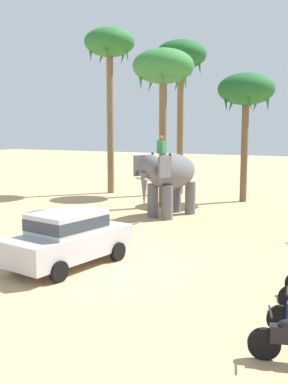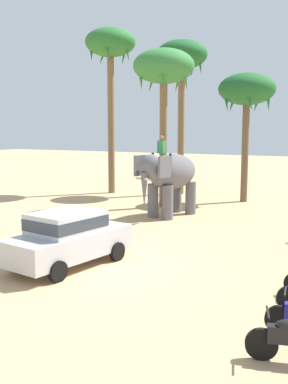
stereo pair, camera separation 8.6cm
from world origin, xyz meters
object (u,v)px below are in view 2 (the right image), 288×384
Objects in this scene: palm_tree_near_hut at (182,60)px; elephant_with_mahout at (169,175)px; palm_tree_behind_elephant at (110,49)px; palm_tree_far_back at (247,92)px; palm_tree_left_of_road at (164,71)px; car_sedan_foreground at (68,236)px.

elephant_with_mahout is at bearing -70.79° from palm_tree_near_hut.
palm_tree_far_back is (8.72, 0.45, -2.96)m from palm_tree_behind_elephant.
palm_tree_behind_elephant is at bearing -177.02° from palm_tree_far_back.
elephant_with_mahout is at bearing -58.21° from palm_tree_left_of_road.
elephant_with_mahout is 11.38m from palm_tree_behind_elephant.
palm_tree_far_back is (1.96, 6.10, 4.23)m from elephant_with_mahout.
palm_tree_left_of_road reaches higher than elephant_with_mahout.
elephant_with_mahout is at bearing -39.88° from palm_tree_behind_elephant.
palm_tree_left_of_road is (5.37, -3.40, -2.02)m from palm_tree_behind_elephant.
palm_tree_near_hut is at bearing 165.14° from palm_tree_far_back.
palm_tree_near_hut is at bearing 101.17° from car_sedan_foreground.
palm_tree_left_of_road reaches higher than car_sedan_foreground.
palm_tree_behind_elephant reaches higher than palm_tree_near_hut.
palm_tree_near_hut is at bearing 109.21° from elephant_with_mahout.
elephant_with_mahout is (-0.62, 8.74, 1.06)m from car_sedan_foreground.
palm_tree_behind_elephant is (-6.76, 5.65, 7.20)m from elephant_with_mahout.
palm_tree_far_back is (4.51, -1.20, -2.20)m from palm_tree_near_hut.
car_sedan_foreground is at bearing -85.93° from elephant_with_mahout.
elephant_with_mahout is 0.41× the size of palm_tree_near_hut.
car_sedan_foreground is 15.82m from palm_tree_far_back.
elephant_with_mahout is 0.48× the size of palm_tree_left_of_road.
palm_tree_near_hut reaches higher than car_sedan_foreground.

